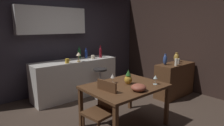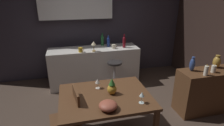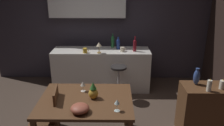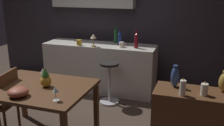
{
  "view_description": "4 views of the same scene",
  "coord_description": "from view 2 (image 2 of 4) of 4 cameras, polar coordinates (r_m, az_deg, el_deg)",
  "views": [
    {
      "loc": [
        -2.23,
        -2.57,
        1.73
      ],
      "look_at": [
        0.43,
        0.56,
        0.92
      ],
      "focal_mm": 30.32,
      "sensor_mm": 36.0,
      "label": 1
    },
    {
      "loc": [
        -0.53,
        -2.62,
        2.12
      ],
      "look_at": [
        0.24,
        0.55,
        0.86
      ],
      "focal_mm": 29.26,
      "sensor_mm": 36.0,
      "label": 2
    },
    {
      "loc": [
        0.31,
        -3.12,
        2.28
      ],
      "look_at": [
        0.27,
        0.56,
        0.93
      ],
      "focal_mm": 35.56,
      "sensor_mm": 36.0,
      "label": 3
    },
    {
      "loc": [
        1.77,
        -2.98,
        1.95
      ],
      "look_at": [
        0.56,
        0.58,
        0.83
      ],
      "focal_mm": 41.99,
      "sensor_mm": 36.0,
      "label": 4
    }
  ],
  "objects": [
    {
      "name": "cup_mustard",
      "position": [
        4.06,
        -9.78,
        4.06
      ],
      "size": [
        0.13,
        0.09,
        0.1
      ],
      "color": "gold",
      "rests_on": "kitchen_counter"
    },
    {
      "name": "kitchen_counter",
      "position": [
        4.45,
        -5.52,
        -1.01
      ],
      "size": [
        2.1,
        0.6,
        0.9
      ],
      "primitive_type": "cube",
      "color": "silver",
      "rests_on": "ground_plane"
    },
    {
      "name": "wine_bottle_cobalt",
      "position": [
        4.4,
        -1.14,
        6.72
      ],
      "size": [
        0.08,
        0.08,
        0.27
      ],
      "color": "navy",
      "rests_on": "kitchen_counter"
    },
    {
      "name": "fruit_bowl",
      "position": [
        2.35,
        -1.21,
        -13.14
      ],
      "size": [
        0.24,
        0.24,
        0.11
      ],
      "primitive_type": "ellipsoid",
      "color": "#9E4C38",
      "rests_on": "dining_table"
    },
    {
      "name": "dining_table",
      "position": [
        2.71,
        -2.11,
        -11.53
      ],
      "size": [
        1.3,
        0.99,
        0.74
      ],
      "color": "#56351E",
      "rests_on": "ground_plane"
    },
    {
      "name": "wine_bottle_green",
      "position": [
        4.5,
        -3.03,
        7.25
      ],
      "size": [
        0.08,
        0.08,
        0.31
      ],
      "color": "#1E592D",
      "rests_on": "kitchen_counter"
    },
    {
      "name": "bar_stool",
      "position": [
        4.08,
        0.8,
        -4.08
      ],
      "size": [
        0.34,
        0.34,
        0.72
      ],
      "color": "#262323",
      "rests_on": "ground_plane"
    },
    {
      "name": "wine_bottle_ruby",
      "position": [
        4.34,
        3.83,
        6.69
      ],
      "size": [
        0.07,
        0.07,
        0.32
      ],
      "color": "maroon",
      "rests_on": "kitchen_counter"
    },
    {
      "name": "counter_lamp",
      "position": [
        4.04,
        -5.75,
        5.91
      ],
      "size": [
        0.11,
        0.11,
        0.23
      ],
      "color": "#A58447",
      "rests_on": "kitchen_counter"
    },
    {
      "name": "vase_brass",
      "position": [
        3.87,
        29.91,
        0.33
      ],
      "size": [
        0.14,
        0.14,
        0.24
      ],
      "color": "#B78C38",
      "rests_on": "sideboard_cabinet"
    },
    {
      "name": "sideboard_cabinet",
      "position": [
        3.87,
        27.37,
        -7.7
      ],
      "size": [
        1.1,
        0.44,
        0.82
      ],
      "primitive_type": "cube",
      "color": "#56351E",
      "rests_on": "ground_plane"
    },
    {
      "name": "wine_glass_right",
      "position": [
        2.47,
        9.33,
        -9.82
      ],
      "size": [
        0.07,
        0.07,
        0.16
      ],
      "color": "silver",
      "rests_on": "dining_table"
    },
    {
      "name": "chair_near_window",
      "position": [
        2.73,
        -13.11,
        -16.03
      ],
      "size": [
        0.45,
        0.45,
        0.9
      ],
      "color": "#56351E",
      "rests_on": "ground_plane"
    },
    {
      "name": "wall_kitchen_back",
      "position": [
        4.77,
        -8.01,
        12.41
      ],
      "size": [
        5.2,
        0.33,
        2.6
      ],
      "color": "#38333D",
      "rests_on": "ground_plane"
    },
    {
      "name": "vase_ceramic_blue",
      "position": [
        3.5,
        23.8,
        -0.38
      ],
      "size": [
        0.1,
        0.1,
        0.26
      ],
      "color": "#334C8C",
      "rests_on": "sideboard_cabinet"
    },
    {
      "name": "pineapple_centerpiece",
      "position": [
        2.65,
        -0.02,
        -7.63
      ],
      "size": [
        0.14,
        0.14,
        0.25
      ],
      "color": "gold",
      "rests_on": "dining_table"
    },
    {
      "name": "pillar_candle_short",
      "position": [
        3.42,
        27.32,
        -2.16
      ],
      "size": [
        0.06,
        0.06,
        0.2
      ],
      "color": "white",
      "rests_on": "sideboard_cabinet"
    },
    {
      "name": "pillar_candle_tall",
      "position": [
        3.62,
        29.14,
        -1.61
      ],
      "size": [
        0.08,
        0.08,
        0.16
      ],
      "color": "white",
      "rests_on": "sideboard_cabinet"
    },
    {
      "name": "ground_plane",
      "position": [
        3.41,
        -1.78,
        -17.28
      ],
      "size": [
        9.0,
        9.0,
        0.0
      ],
      "primitive_type": "plane",
      "color": "#47382D"
    },
    {
      "name": "wine_glass_left",
      "position": [
        2.8,
        -4.53,
        -5.73
      ],
      "size": [
        0.08,
        0.08,
        0.16
      ],
      "color": "silver",
      "rests_on": "dining_table"
    },
    {
      "name": "cup_cream",
      "position": [
        4.28,
        0.54,
        5.19
      ],
      "size": [
        0.12,
        0.09,
        0.09
      ],
      "color": "beige",
      "rests_on": "kitchen_counter"
    }
  ]
}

